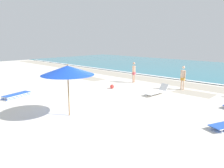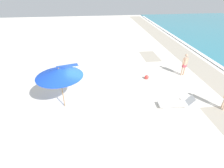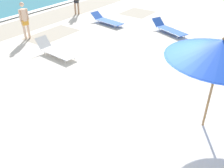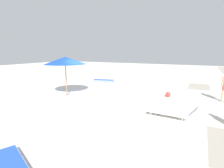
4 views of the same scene
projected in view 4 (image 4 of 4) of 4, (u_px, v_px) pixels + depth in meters
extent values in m
cube|color=silver|center=(95.00, 98.00, 11.00)|extent=(60.00, 60.00, 0.16)
cube|color=#AFA492|center=(199.00, 87.00, 13.99)|extent=(2.72, 1.54, 0.00)
cylinder|color=#9E7547|center=(66.00, 78.00, 10.92)|extent=(0.06, 0.06, 2.23)
cone|color=blue|center=(65.00, 61.00, 10.71)|extent=(2.52, 2.52, 0.44)
cylinder|color=#13359C|center=(65.00, 64.00, 10.75)|extent=(2.45, 2.45, 0.01)
sphere|color=#9E7547|center=(65.00, 56.00, 10.67)|extent=(0.07, 0.07, 0.07)
cube|color=blue|center=(103.00, 82.00, 15.86)|extent=(1.05, 1.89, 0.03)
cube|color=silver|center=(103.00, 82.00, 15.87)|extent=(1.07, 1.93, 0.04)
cube|color=blue|center=(104.00, 81.00, 15.83)|extent=(1.05, 1.89, 0.03)
cube|color=silver|center=(104.00, 81.00, 15.84)|extent=(1.07, 1.93, 0.04)
cube|color=blue|center=(103.00, 80.00, 15.82)|extent=(1.05, 1.89, 0.03)
cube|color=silver|center=(103.00, 80.00, 15.83)|extent=(1.07, 1.93, 0.04)
cube|color=white|center=(168.00, 113.00, 7.55)|extent=(0.71, 1.71, 0.03)
cylinder|color=silver|center=(169.00, 111.00, 7.80)|extent=(0.14, 1.67, 0.03)
cylinder|color=silver|center=(166.00, 115.00, 7.30)|extent=(0.14, 1.67, 0.03)
cube|color=white|center=(193.00, 112.00, 7.00)|extent=(0.60, 0.40, 0.45)
cylinder|color=silver|center=(155.00, 111.00, 8.11)|extent=(0.03, 0.03, 0.16)
cylinder|color=silver|center=(151.00, 114.00, 7.68)|extent=(0.03, 0.03, 0.16)
cylinder|color=silver|center=(184.00, 116.00, 7.45)|extent=(0.03, 0.03, 0.16)
cylinder|color=silver|center=(182.00, 120.00, 7.02)|extent=(0.03, 0.03, 0.16)
cube|color=blue|center=(9.00, 164.00, 4.11)|extent=(1.19, 1.81, 0.03)
cylinder|color=silver|center=(23.00, 159.00, 4.30)|extent=(0.66, 1.59, 0.03)
cylinder|color=silver|center=(15.00, 152.00, 4.78)|extent=(0.03, 0.03, 0.16)
cylinder|color=tan|center=(223.00, 94.00, 9.70)|extent=(0.11, 0.11, 0.90)
cylinder|color=tan|center=(223.00, 81.00, 9.59)|extent=(0.08, 0.08, 0.55)
sphere|color=red|center=(168.00, 94.00, 10.82)|extent=(0.30, 0.30, 0.30)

